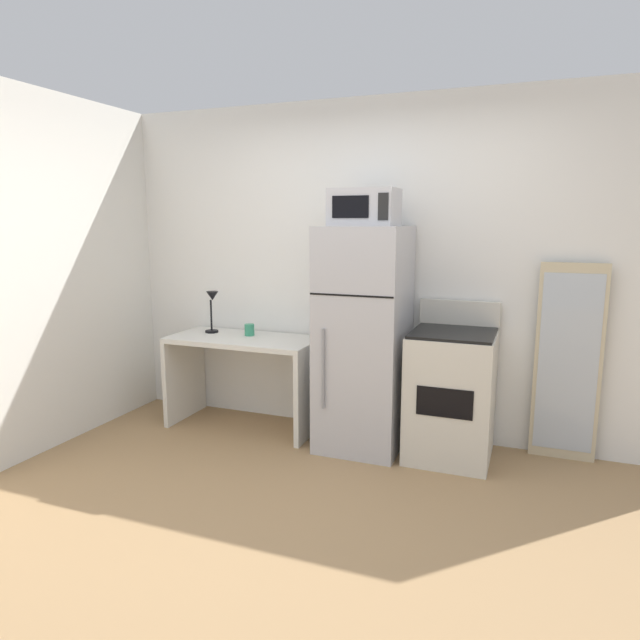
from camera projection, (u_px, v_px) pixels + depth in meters
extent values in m
plane|color=#9E7A51|center=(293.00, 532.00, 3.05)|extent=(12.00, 12.00, 0.00)
cube|color=white|center=(379.00, 270.00, 4.38)|extent=(5.00, 0.10, 2.60)
cube|color=silver|center=(244.00, 340.00, 4.52)|extent=(1.21, 0.57, 0.04)
cube|color=silver|center=(185.00, 377.00, 4.79)|extent=(0.04, 0.57, 0.71)
cube|color=silver|center=(310.00, 392.00, 4.38)|extent=(0.04, 0.57, 0.71)
cylinder|color=black|center=(212.00, 331.00, 4.71)|extent=(0.11, 0.11, 0.02)
cylinder|color=black|center=(211.00, 315.00, 4.69)|extent=(0.02, 0.02, 0.26)
cone|color=black|center=(212.00, 296.00, 4.63)|extent=(0.10, 0.10, 0.08)
cylinder|color=#338C66|center=(249.00, 330.00, 4.58)|extent=(0.08, 0.08, 0.09)
cube|color=#B7B7BC|center=(364.00, 339.00, 4.11)|extent=(0.60, 0.64, 1.64)
cube|color=black|center=(351.00, 296.00, 3.75)|extent=(0.59, 0.00, 0.01)
cylinder|color=gray|center=(323.00, 369.00, 3.90)|extent=(0.02, 0.02, 0.57)
cube|color=#B7B7BC|center=(365.00, 207.00, 3.93)|extent=(0.46, 0.34, 0.26)
cube|color=black|center=(350.00, 207.00, 3.78)|extent=(0.26, 0.01, 0.15)
cube|color=black|center=(383.00, 207.00, 3.70)|extent=(0.07, 0.01, 0.18)
cube|color=beige|center=(451.00, 396.00, 3.96)|extent=(0.58, 0.60, 0.90)
cube|color=black|center=(453.00, 333.00, 3.88)|extent=(0.56, 0.58, 0.02)
cube|color=beige|center=(459.00, 313.00, 4.12)|extent=(0.58, 0.04, 0.18)
cube|color=black|center=(444.00, 403.00, 3.68)|extent=(0.37, 0.01, 0.20)
cube|color=#C6B793|center=(568.00, 363.00, 3.89)|extent=(0.44, 0.03, 1.40)
cube|color=#B2BCC6|center=(568.00, 364.00, 3.87)|extent=(0.39, 0.00, 1.26)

